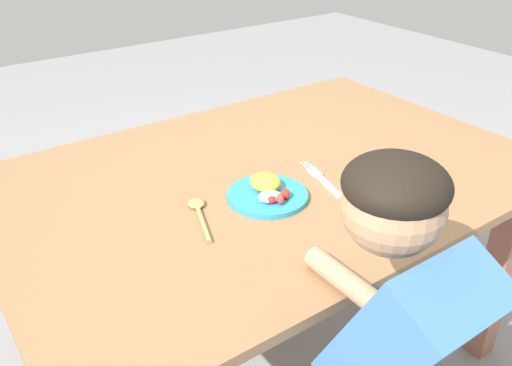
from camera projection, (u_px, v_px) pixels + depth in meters
ground_plane at (268, 358)px, 1.81m from camera, size 8.00×8.00×0.00m
dining_table at (270, 207)px, 1.52m from camera, size 1.46×0.99×0.71m
plate at (268, 192)px, 1.34m from camera, size 0.20×0.20×0.05m
fork at (322, 179)px, 1.42m from camera, size 0.07×0.21×0.01m
spoon at (199, 211)px, 1.28m from camera, size 0.09×0.19×0.01m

